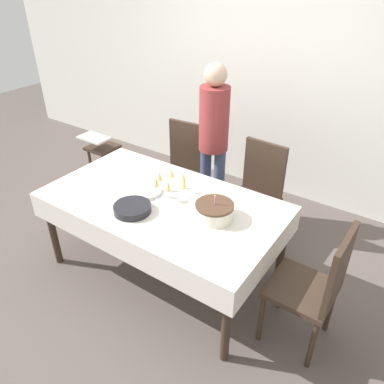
# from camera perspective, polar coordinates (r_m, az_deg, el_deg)

# --- Properties ---
(ground_plane) EXTENTS (12.00, 12.00, 0.00)m
(ground_plane) POSITION_cam_1_polar(r_m,az_deg,el_deg) (3.35, -4.09, -11.75)
(ground_plane) COLOR #564C47
(wall_back) EXTENTS (8.00, 0.05, 2.70)m
(wall_back) POSITION_cam_1_polar(r_m,az_deg,el_deg) (4.15, 11.86, 17.77)
(wall_back) COLOR silver
(wall_back) RESTS_ON ground_plane
(dining_table) EXTENTS (1.86, 1.04, 0.73)m
(dining_table) POSITION_cam_1_polar(r_m,az_deg,el_deg) (2.96, -4.55, -2.85)
(dining_table) COLOR silver
(dining_table) RESTS_ON ground_plane
(dining_chair_far_left) EXTENTS (0.45, 0.45, 0.97)m
(dining_chair_far_left) POSITION_cam_1_polar(r_m,az_deg,el_deg) (3.80, -1.56, 3.94)
(dining_chair_far_left) COLOR #38281E
(dining_chair_far_left) RESTS_ON ground_plane
(dining_chair_far_right) EXTENTS (0.45, 0.45, 0.97)m
(dining_chair_far_right) POSITION_cam_1_polar(r_m,az_deg,el_deg) (3.43, 9.80, 0.23)
(dining_chair_far_right) COLOR #38281E
(dining_chair_far_right) RESTS_ON ground_plane
(dining_chair_right_end) EXTENTS (0.43, 0.43, 0.97)m
(dining_chair_right_end) POSITION_cam_1_polar(r_m,az_deg,el_deg) (2.59, 18.37, -13.32)
(dining_chair_right_end) COLOR #38281E
(dining_chair_right_end) RESTS_ON ground_plane
(birthday_cake) EXTENTS (0.28, 0.28, 0.19)m
(birthday_cake) POSITION_cam_1_polar(r_m,az_deg,el_deg) (2.67, 3.44, -2.92)
(birthday_cake) COLOR silver
(birthday_cake) RESTS_ON dining_table
(champagne_tray) EXTENTS (0.32, 0.32, 0.18)m
(champagne_tray) POSITION_cam_1_polar(r_m,az_deg,el_deg) (2.92, -3.22, 1.04)
(champagne_tray) COLOR silver
(champagne_tray) RESTS_ON dining_table
(plate_stack_main) EXTENTS (0.28, 0.28, 0.06)m
(plate_stack_main) POSITION_cam_1_polar(r_m,az_deg,el_deg) (2.78, -9.07, -2.47)
(plate_stack_main) COLOR black
(plate_stack_main) RESTS_ON dining_table
(plate_stack_dessert) EXTENTS (0.22, 0.22, 0.03)m
(plate_stack_dessert) POSITION_cam_1_polar(r_m,az_deg,el_deg) (2.99, -6.76, -0.01)
(plate_stack_dessert) COLOR silver
(plate_stack_dessert) RESTS_ON dining_table
(cake_knife) EXTENTS (0.29, 0.13, 0.00)m
(cake_knife) POSITION_cam_1_polar(r_m,az_deg,el_deg) (2.56, 1.35, -6.16)
(cake_knife) COLOR silver
(cake_knife) RESTS_ON dining_table
(fork_pile) EXTENTS (0.18, 0.08, 0.02)m
(fork_pile) POSITION_cam_1_polar(r_m,az_deg,el_deg) (2.93, -9.73, -1.02)
(fork_pile) COLOR silver
(fork_pile) RESTS_ON dining_table
(napkin_pile) EXTENTS (0.15, 0.15, 0.01)m
(napkin_pile) POSITION_cam_1_polar(r_m,az_deg,el_deg) (3.04, -8.65, 0.32)
(napkin_pile) COLOR white
(napkin_pile) RESTS_ON dining_table
(person_standing) EXTENTS (0.28, 0.28, 1.57)m
(person_standing) POSITION_cam_1_polar(r_m,az_deg,el_deg) (3.56, 3.33, 9.20)
(person_standing) COLOR #3F4C72
(person_standing) RESTS_ON ground_plane
(high_chair) EXTENTS (0.33, 0.35, 0.71)m
(high_chair) POSITION_cam_1_polar(r_m,az_deg,el_deg) (4.30, -13.58, 5.71)
(high_chair) COLOR #38281E
(high_chair) RESTS_ON ground_plane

